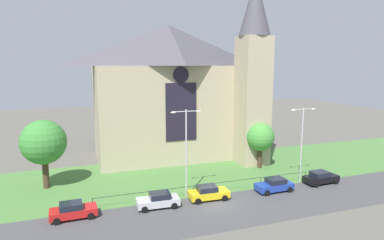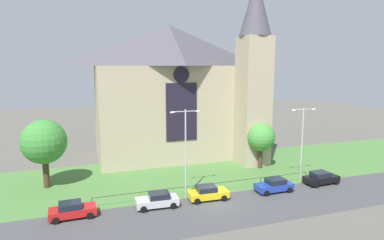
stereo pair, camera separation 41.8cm
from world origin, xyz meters
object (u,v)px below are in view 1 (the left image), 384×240
at_px(parked_car_yellow, 208,193).
at_px(tree_right_near, 260,137).
at_px(parked_car_red, 73,211).
at_px(parked_car_silver, 158,200).
at_px(parked_car_blue, 274,185).
at_px(streetlamp_far, 302,136).
at_px(parked_car_black, 321,177).
at_px(tree_left_far, 43,142).
at_px(streetlamp_near, 186,143).
at_px(church_building, 175,90).

bearing_deg(parked_car_yellow, tree_right_near, 38.78).
height_order(parked_car_red, parked_car_silver, same).
bearing_deg(parked_car_blue, streetlamp_far, -160.62).
distance_m(tree_right_near, streetlamp_far, 6.94).
bearing_deg(tree_right_near, parked_car_black, -65.35).
bearing_deg(tree_right_near, tree_left_far, 177.15).
height_order(tree_left_far, parked_car_yellow, tree_left_far).
bearing_deg(streetlamp_far, tree_left_far, 164.72).
bearing_deg(streetlamp_near, parked_car_silver, -155.59).
relative_size(church_building, streetlamp_far, 2.85).
height_order(streetlamp_far, parked_car_black, streetlamp_far).
height_order(tree_right_near, parked_car_silver, tree_right_near).
xyz_separation_m(streetlamp_near, parked_car_red, (-11.53, -1.32, -5.20)).
bearing_deg(tree_left_far, parked_car_silver, -40.95).
bearing_deg(parked_car_silver, tree_left_far, -38.69).
distance_m(tree_right_near, streetlamp_near, 14.58).
xyz_separation_m(church_building, parked_car_silver, (-7.16, -17.97, -9.53)).
relative_size(parked_car_silver, parked_car_yellow, 1.00).
bearing_deg(parked_car_red, streetlamp_near, 4.54).
xyz_separation_m(streetlamp_near, streetlamp_far, (14.62, -0.00, -0.22)).
bearing_deg(parked_car_blue, church_building, -71.81).
xyz_separation_m(tree_right_near, parked_car_blue, (-3.02, -8.31, -3.57)).
distance_m(streetlamp_far, parked_car_yellow, 13.67).
distance_m(church_building, parked_car_black, 23.93).
bearing_deg(parked_car_black, church_building, 123.09).
bearing_deg(streetlamp_far, parked_car_yellow, -173.60).
height_order(streetlamp_far, parked_car_blue, streetlamp_far).
relative_size(streetlamp_near, parked_car_yellow, 2.23).
distance_m(tree_right_near, parked_car_black, 9.45).
relative_size(tree_left_far, parked_car_black, 1.87).
height_order(church_building, tree_right_near, church_building).
relative_size(parked_car_red, parked_car_blue, 1.01).
distance_m(church_building, parked_car_red, 25.22).
relative_size(streetlamp_near, parked_car_red, 2.24).
height_order(streetlamp_far, parked_car_yellow, streetlamp_far).
bearing_deg(parked_car_silver, parked_car_red, 0.44).
bearing_deg(church_building, parked_car_yellow, -95.48).
bearing_deg(tree_left_far, parked_car_black, -16.73).
height_order(tree_left_far, parked_car_red, tree_left_far).
distance_m(streetlamp_near, parked_car_blue, 11.31).
distance_m(parked_car_red, parked_car_blue, 21.42).
bearing_deg(tree_left_far, church_building, 25.02).
bearing_deg(streetlamp_far, parked_car_black, -35.56).
xyz_separation_m(tree_left_far, streetlamp_far, (29.06, -7.94, 0.32)).
xyz_separation_m(church_building, parked_car_black, (12.87, -17.78, -9.53)).
height_order(tree_left_far, parked_car_silver, tree_left_far).
height_order(church_building, parked_car_blue, church_building).
distance_m(tree_right_near, parked_car_blue, 9.53).
xyz_separation_m(streetlamp_far, parked_car_yellow, (-12.65, -1.42, -4.98)).
relative_size(tree_left_far, streetlamp_far, 0.88).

